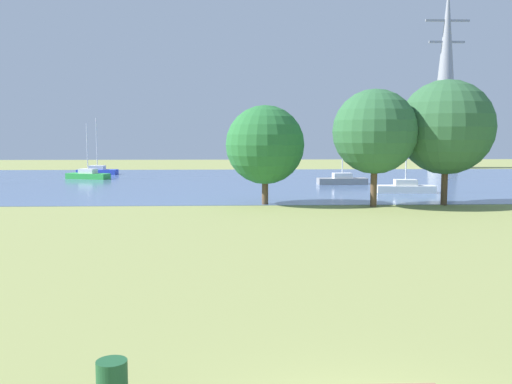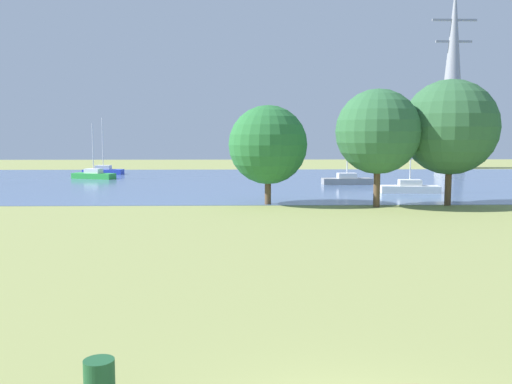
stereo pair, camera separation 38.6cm
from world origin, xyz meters
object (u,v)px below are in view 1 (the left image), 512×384
sailboat_white (405,187)px  tree_east_far (265,145)px  electricity_pylon (446,77)px  sailboat_green (88,175)px  litter_bin (112,382)px  sailboat_blue (97,171)px  sailboat_gray (342,180)px  tree_west_near (375,132)px  tree_east_near (446,127)px

sailboat_white → tree_east_far: bearing=-149.0°
tree_east_far → electricity_pylon: electricity_pylon is taller
sailboat_green → litter_bin: bearing=-75.1°
sailboat_green → sailboat_blue: sailboat_blue is taller
sailboat_gray → tree_west_near: (-1.17, -17.12, 4.59)m
sailboat_gray → electricity_pylon: bearing=53.3°
litter_bin → sailboat_gray: sailboat_gray is taller
sailboat_gray → tree_east_near: (3.94, -16.35, 4.90)m
litter_bin → tree_east_far: tree_east_far is taller
tree_east_near → sailboat_gray: bearing=103.5°
sailboat_blue → tree_east_far: bearing=-58.0°
sailboat_blue → electricity_pylon: 50.52m
sailboat_green → electricity_pylon: size_ratio=0.23×
sailboat_green → sailboat_blue: size_ratio=0.89×
litter_bin → tree_east_near: (16.67, 28.21, 4.94)m
litter_bin → tree_east_far: 29.59m
sailboat_gray → litter_bin: bearing=-105.9°
sailboat_gray → sailboat_green: (-26.62, 7.76, 0.01)m
sailboat_green → tree_west_near: 35.89m
tree_east_near → electricity_pylon: electricity_pylon is taller
tree_east_near → electricity_pylon: bearing=69.6°
sailboat_blue → electricity_pylon: bearing=14.4°
sailboat_blue → tree_east_near: size_ratio=0.80×
sailboat_gray → sailboat_blue: 31.00m
sailboat_green → tree_east_near: 39.23m
litter_bin → sailboat_gray: bearing=74.1°
sailboat_green → tree_west_near: (25.46, -24.88, 4.58)m
sailboat_green → tree_west_near: bearing=-44.3°
sailboat_white → tree_east_near: tree_east_near is taller
litter_bin → sailboat_white: sailboat_white is taller
sailboat_gray → tree_east_near: tree_east_near is taller
litter_bin → sailboat_blue: (-14.55, 59.29, 0.06)m
litter_bin → tree_west_near: size_ratio=0.10×
sailboat_gray → tree_east_far: 18.04m
electricity_pylon → tree_west_near: bearing=-115.7°
sailboat_white → electricity_pylon: size_ratio=0.23×
tree_east_far → tree_west_near: bearing=-12.4°
sailboat_white → tree_west_near: 11.15m
sailboat_gray → tree_east_far: tree_east_far is taller
electricity_pylon → sailboat_gray: bearing=-126.7°
tree_east_far → electricity_pylon: bearing=56.2°
sailboat_gray → sailboat_green: 27.73m
tree_east_near → litter_bin: bearing=-120.6°
sailboat_white → tree_west_near: size_ratio=0.76×
sailboat_gray → electricity_pylon: 35.92m
sailboat_gray → sailboat_white: sailboat_white is taller
tree_west_near → litter_bin: bearing=-112.8°
sailboat_white → electricity_pylon: 40.79m
sailboat_gray → tree_east_near: size_ratio=0.63×
sailboat_blue → tree_east_far: 35.85m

